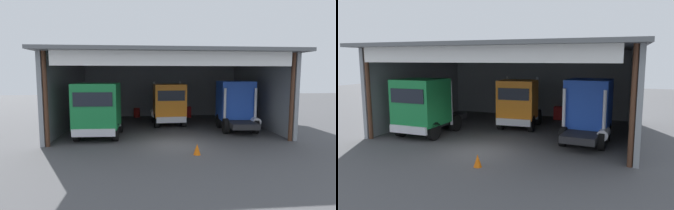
{
  "view_description": "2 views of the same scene",
  "coord_description": "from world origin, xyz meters",
  "views": [
    {
      "loc": [
        -1.75,
        -14.95,
        3.95
      ],
      "look_at": [
        0.0,
        3.85,
        1.83
      ],
      "focal_mm": 28.73,
      "sensor_mm": 36.0,
      "label": 1
    },
    {
      "loc": [
        6.49,
        -13.85,
        4.59
      ],
      "look_at": [
        0.0,
        3.85,
        1.83
      ],
      "focal_mm": 33.42,
      "sensor_mm": 36.0,
      "label": 2
    }
  ],
  "objects": [
    {
      "name": "traffic_cone",
      "position": [
        0.89,
        -2.14,
        0.28
      ],
      "size": [
        0.36,
        0.36,
        0.56
      ],
      "primitive_type": "cone",
      "color": "orange",
      "rests_on": "ground"
    },
    {
      "name": "oil_drum",
      "position": [
        -2.36,
        10.16,
        0.43
      ],
      "size": [
        0.58,
        0.58,
        0.87
      ],
      "primitive_type": "cylinder",
      "color": "#B21E19",
      "rests_on": "ground"
    },
    {
      "name": "truck_green_center_left_bay",
      "position": [
        -4.55,
        1.94,
        1.83
      ],
      "size": [
        2.77,
        5.17,
        3.45
      ],
      "rotation": [
        0.0,
        0.0,
        3.12
      ],
      "color": "#197F3D",
      "rests_on": "ground"
    },
    {
      "name": "truck_blue_right_bay",
      "position": [
        4.89,
        3.72,
        1.86
      ],
      "size": [
        2.58,
        4.52,
        3.5
      ],
      "rotation": [
        0.0,
        0.0,
        -0.08
      ],
      "color": "#1E47B7",
      "rests_on": "ground"
    },
    {
      "name": "ground_plane",
      "position": [
        0.0,
        0.0,
        0.0
      ],
      "size": [
        80.0,
        80.0,
        0.0
      ],
      "primitive_type": "plane",
      "color": "#4C4C4F",
      "rests_on": "ground"
    },
    {
      "name": "workshop_shed",
      "position": [
        0.0,
        6.32,
        3.83
      ],
      "size": [
        15.18,
        12.18,
        5.44
      ],
      "color": "gray",
      "rests_on": "ground"
    },
    {
      "name": "tool_cart",
      "position": [
        2.25,
        9.79,
        0.5
      ],
      "size": [
        0.9,
        0.6,
        1.0
      ],
      "primitive_type": "cube",
      "color": "red",
      "rests_on": "ground"
    },
    {
      "name": "truck_orange_left_bay",
      "position": [
        0.2,
        5.74,
        1.68
      ],
      "size": [
        2.66,
        4.77,
        3.43
      ],
      "rotation": [
        0.0,
        0.0,
        3.19
      ],
      "color": "orange",
      "rests_on": "ground"
    }
  ]
}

